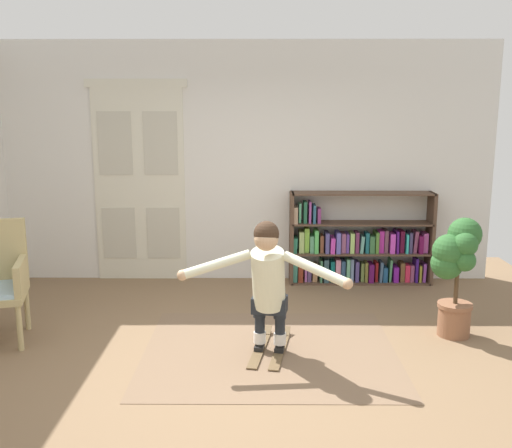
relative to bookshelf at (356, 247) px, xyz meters
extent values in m
plane|color=brown|center=(-1.34, -2.39, -0.44)|extent=(7.20, 7.20, 0.00)
cube|color=silver|center=(-1.34, 0.21, 1.01)|extent=(6.00, 0.10, 2.90)
cube|color=beige|center=(-2.93, 0.16, 0.73)|extent=(0.55, 0.04, 2.35)
cube|color=beige|center=(-2.93, 0.14, 1.25)|extent=(0.41, 0.01, 0.76)
cube|color=beige|center=(-2.93, 0.14, 0.15)|extent=(0.41, 0.01, 0.64)
cube|color=beige|center=(-2.38, 0.16, 0.73)|extent=(0.55, 0.04, 2.35)
cube|color=beige|center=(-2.38, 0.14, 1.25)|extent=(0.41, 0.01, 0.76)
cube|color=beige|center=(-2.38, 0.14, 0.15)|extent=(0.41, 0.01, 0.64)
cube|color=beige|center=(-2.65, 0.16, 1.96)|extent=(1.22, 0.04, 0.10)
cube|color=brown|center=(-1.09, -2.07, -0.44)|extent=(2.22, 1.89, 0.01)
cube|color=brown|center=(-0.79, 0.00, 0.12)|extent=(0.04, 0.30, 1.12)
cube|color=brown|center=(0.90, 0.00, 0.12)|extent=(0.04, 0.30, 1.12)
cube|color=brown|center=(0.05, 0.00, -0.43)|extent=(1.69, 0.30, 0.02)
cube|color=brown|center=(0.05, 0.00, -0.06)|extent=(1.69, 0.30, 0.02)
cube|color=brown|center=(0.05, 0.00, 0.30)|extent=(1.69, 0.30, 0.02)
cube|color=brown|center=(0.05, 0.00, 0.67)|extent=(1.69, 0.30, 0.02)
cube|color=#408D77|center=(-0.75, -0.01, -0.27)|extent=(0.06, 0.18, 0.30)
cube|color=maroon|center=(-0.68, -0.01, -0.32)|extent=(0.06, 0.20, 0.21)
cube|color=#BB62B0|center=(-0.61, 0.01, -0.32)|extent=(0.03, 0.17, 0.21)
cube|color=#533B66|center=(-0.57, 0.00, -0.32)|extent=(0.05, 0.16, 0.21)
cube|color=#AE7D55|center=(-0.50, 0.01, -0.31)|extent=(0.07, 0.17, 0.22)
cube|color=#447D57|center=(-0.43, 0.01, -0.28)|extent=(0.03, 0.24, 0.27)
cube|color=#334F57|center=(-0.37, 0.01, -0.28)|extent=(0.06, 0.24, 0.28)
cube|color=#0F6765|center=(-0.29, 0.01, -0.29)|extent=(0.05, 0.18, 0.26)
cube|color=pink|center=(-0.22, 0.00, -0.28)|extent=(0.06, 0.19, 0.28)
cube|color=navy|center=(-0.16, -0.01, -0.29)|extent=(0.05, 0.17, 0.27)
cube|color=#61AA83|center=(-0.10, 0.00, -0.28)|extent=(0.04, 0.21, 0.29)
cube|color=#788EB8|center=(-0.05, 0.01, -0.28)|extent=(0.04, 0.18, 0.28)
cube|color=#4E4080|center=(0.01, -0.01, -0.29)|extent=(0.04, 0.17, 0.26)
cube|color=olive|center=(0.08, 0.00, -0.31)|extent=(0.04, 0.14, 0.23)
cube|color=olive|center=(0.12, -0.01, -0.30)|extent=(0.03, 0.17, 0.24)
cube|color=#541150|center=(0.18, -0.01, -0.31)|extent=(0.06, 0.22, 0.23)
cube|color=maroon|center=(0.25, 0.01, -0.30)|extent=(0.03, 0.16, 0.24)
cube|color=#3F5B7A|center=(0.30, -0.01, -0.30)|extent=(0.04, 0.18, 0.25)
cube|color=navy|center=(0.35, 0.00, -0.33)|extent=(0.05, 0.18, 0.18)
cube|color=#4E9565|center=(0.42, 0.01, -0.28)|extent=(0.04, 0.18, 0.28)
cube|color=#711993|center=(0.48, 0.01, -0.33)|extent=(0.06, 0.22, 0.19)
cube|color=brown|center=(0.57, 0.02, -0.30)|extent=(0.05, 0.18, 0.23)
cube|color=#D7284A|center=(0.63, -0.01, -0.31)|extent=(0.06, 0.14, 0.21)
cube|color=#8D426C|center=(0.68, 0.00, -0.32)|extent=(0.04, 0.17, 0.21)
cube|color=#361774|center=(0.73, -0.01, -0.27)|extent=(0.03, 0.19, 0.30)
cube|color=#A39933|center=(0.78, 0.01, -0.32)|extent=(0.03, 0.20, 0.20)
cube|color=purple|center=(0.83, 0.01, -0.30)|extent=(0.04, 0.19, 0.23)
cube|color=#297557|center=(-0.75, 0.00, 0.04)|extent=(0.06, 0.22, 0.19)
cube|color=#A2BF6D|center=(-0.67, 0.01, 0.08)|extent=(0.06, 0.20, 0.26)
cube|color=#89C848|center=(-0.61, 0.01, 0.10)|extent=(0.06, 0.15, 0.30)
cube|color=#599E75|center=(-0.55, 0.02, 0.05)|extent=(0.05, 0.23, 0.21)
cube|color=#51BF5C|center=(-0.49, -0.01, 0.09)|extent=(0.05, 0.21, 0.28)
cube|color=brown|center=(-0.43, 0.01, 0.05)|extent=(0.04, 0.19, 0.21)
cube|color=#4E4889|center=(-0.36, -0.01, 0.07)|extent=(0.05, 0.23, 0.25)
cube|color=#C73DB4|center=(-0.30, -0.01, 0.04)|extent=(0.06, 0.24, 0.19)
cube|color=#5E5BBB|center=(-0.23, -0.01, 0.07)|extent=(0.05, 0.24, 0.25)
cube|color=#8D4E75|center=(-0.17, 0.00, 0.06)|extent=(0.05, 0.19, 0.24)
cube|color=#643EA0|center=(-0.12, 0.02, 0.06)|extent=(0.03, 0.22, 0.23)
cube|color=#A3CB6D|center=(-0.06, 0.00, 0.07)|extent=(0.05, 0.21, 0.25)
cube|color=#6D2C57|center=(0.00, 0.00, 0.07)|extent=(0.04, 0.18, 0.25)
cube|color=#5FA094|center=(0.06, -0.01, 0.05)|extent=(0.05, 0.19, 0.21)
cube|color=#185C67|center=(0.12, -0.02, 0.07)|extent=(0.04, 0.17, 0.25)
cube|color=#376C40|center=(0.18, -0.02, 0.05)|extent=(0.06, 0.19, 0.21)
cube|color=#4A7930|center=(0.23, -0.01, 0.07)|extent=(0.04, 0.24, 0.26)
cube|color=#BB2A9D|center=(0.29, 0.00, 0.08)|extent=(0.06, 0.16, 0.27)
cube|color=#673E54|center=(0.35, 0.01, 0.08)|extent=(0.04, 0.19, 0.28)
cube|color=#C742C0|center=(0.42, -0.02, 0.07)|extent=(0.06, 0.19, 0.24)
cube|color=#4F177D|center=(0.48, 0.00, 0.08)|extent=(0.04, 0.23, 0.27)
cube|color=#55102D|center=(0.54, 0.02, 0.08)|extent=(0.05, 0.19, 0.27)
cube|color=#32C0BB|center=(0.60, -0.02, 0.06)|extent=(0.03, 0.19, 0.23)
cube|color=#3C3560|center=(0.64, 0.01, 0.07)|extent=(0.04, 0.21, 0.25)
cube|color=#7E3E61|center=(0.71, 0.00, 0.08)|extent=(0.06, 0.19, 0.27)
cube|color=#5B0F3F|center=(0.76, -0.01, 0.05)|extent=(0.05, 0.23, 0.22)
cube|color=#CA57B7|center=(0.83, 0.01, 0.07)|extent=(0.06, 0.17, 0.24)
cube|color=#9F8167|center=(-0.75, -0.02, 0.41)|extent=(0.05, 0.23, 0.20)
cube|color=#62C593|center=(-0.70, 0.01, 0.43)|extent=(0.03, 0.14, 0.24)
cube|color=#20593E|center=(-0.63, 0.00, 0.44)|extent=(0.04, 0.18, 0.26)
cube|color=#944093|center=(-0.58, 0.00, 0.44)|extent=(0.03, 0.20, 0.26)
cube|color=#265572|center=(-0.53, -0.01, 0.42)|extent=(0.03, 0.20, 0.22)
cube|color=#7B336F|center=(-0.47, -0.01, 0.40)|extent=(0.04, 0.17, 0.18)
cylinder|color=tan|center=(-3.30, -2.06, -0.23)|extent=(0.06, 0.06, 0.42)
cylinder|color=tan|center=(-3.43, -1.56, -0.23)|extent=(0.06, 0.06, 0.42)
cube|color=tan|center=(-3.36, -1.81, 0.18)|extent=(0.20, 0.56, 0.28)
cylinder|color=brown|center=(0.66, -1.69, -0.28)|extent=(0.30, 0.30, 0.32)
cylinder|color=brown|center=(0.66, -1.69, -0.14)|extent=(0.32, 0.32, 0.04)
cylinder|color=#4C3823|center=(0.66, -1.69, 0.06)|extent=(0.04, 0.04, 0.36)
sphere|color=#2B5E2A|center=(0.73, -1.61, 0.52)|extent=(0.31, 0.31, 0.31)
sphere|color=#2B5E2A|center=(0.58, -1.67, 0.38)|extent=(0.31, 0.31, 0.31)
sphere|color=#2B5E2A|center=(0.69, -1.75, 0.31)|extent=(0.20, 0.20, 0.20)
sphere|color=#2B5E2A|center=(0.56, -1.66, 0.26)|extent=(0.30, 0.30, 0.30)
sphere|color=#2B5E2A|center=(0.69, -1.74, 0.46)|extent=(0.23, 0.23, 0.23)
cube|color=brown|center=(-1.18, -2.05, -0.43)|extent=(0.22, 0.82, 0.01)
cube|color=brown|center=(-1.11, -1.68, -0.40)|extent=(0.11, 0.13, 0.06)
cube|color=black|center=(-1.18, -2.07, -0.40)|extent=(0.10, 0.13, 0.04)
cube|color=brown|center=(-1.00, -2.08, -0.43)|extent=(0.22, 0.82, 0.01)
cube|color=brown|center=(-0.94, -1.71, -0.40)|extent=(0.11, 0.13, 0.06)
cube|color=black|center=(-1.00, -2.10, -0.40)|extent=(0.10, 0.13, 0.04)
cylinder|color=white|center=(-1.18, -2.05, -0.31)|extent=(0.13, 0.13, 0.10)
cylinder|color=black|center=(-1.18, -2.05, -0.11)|extent=(0.10, 0.10, 0.30)
cylinder|color=black|center=(-1.18, -2.07, -0.01)|extent=(0.13, 0.13, 0.22)
cylinder|color=white|center=(-1.00, -2.08, -0.31)|extent=(0.13, 0.13, 0.10)
cylinder|color=black|center=(-1.00, -2.08, -0.11)|extent=(0.10, 0.10, 0.30)
cylinder|color=black|center=(-1.00, -2.10, -0.01)|extent=(0.13, 0.13, 0.22)
cube|color=black|center=(-1.09, -2.09, 0.00)|extent=(0.33, 0.23, 0.14)
cylinder|color=beige|center=(-1.10, -2.16, 0.25)|extent=(0.34, 0.45, 0.58)
sphere|color=tan|center=(-1.13, -2.29, 0.63)|extent=(0.23, 0.23, 0.20)
sphere|color=#382619|center=(-1.12, -2.28, 0.67)|extent=(0.24, 0.24, 0.21)
cylinder|color=beige|center=(-1.54, -2.27, 0.41)|extent=(0.58, 0.21, 0.22)
sphere|color=tan|center=(-1.81, -2.34, 0.34)|extent=(0.10, 0.10, 0.09)
cylinder|color=beige|center=(-0.73, -2.41, 0.41)|extent=(0.53, 0.38, 0.22)
sphere|color=tan|center=(-0.50, -2.56, 0.34)|extent=(0.10, 0.10, 0.09)
camera|label=1|loc=(-1.18, -6.87, 1.69)|focal=40.66mm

